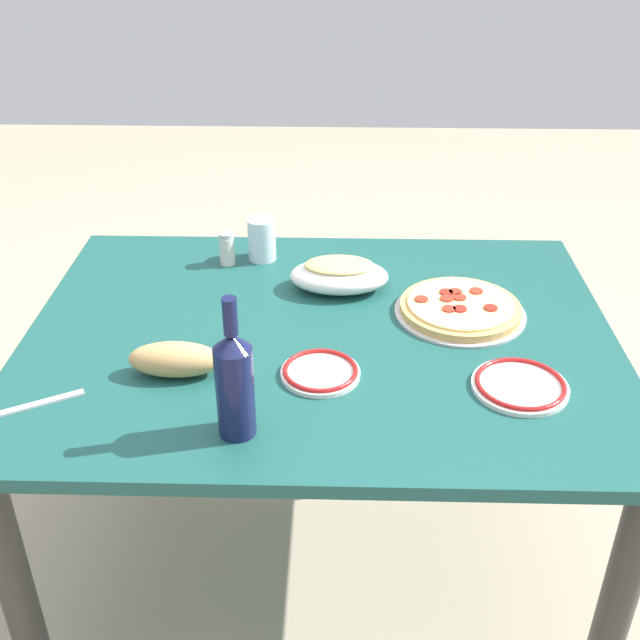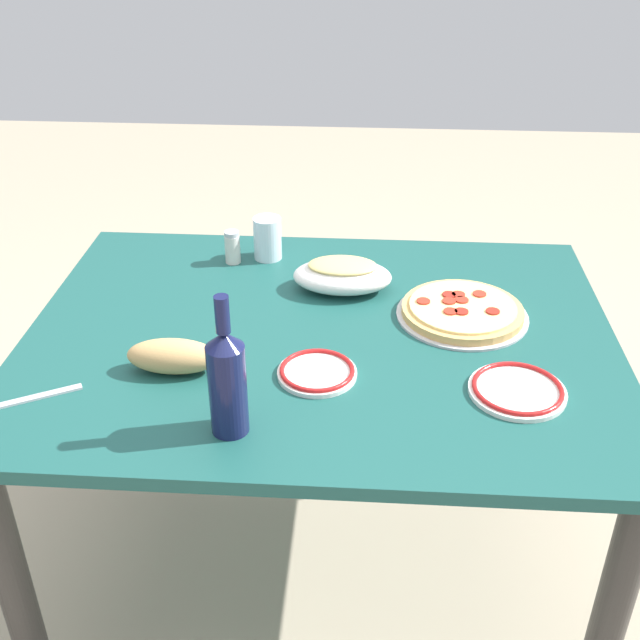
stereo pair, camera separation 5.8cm
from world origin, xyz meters
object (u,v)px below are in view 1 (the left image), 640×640
object	(u,v)px
pepperoni_pizza	(460,308)
dining_table	(320,373)
side_plate_far	(520,385)
spice_shaker	(227,249)
side_plate_near	(320,372)
water_glass	(262,239)
baked_pasta_dish	(339,274)
bread_loaf	(175,359)
wine_bottle	(234,382)

from	to	relation	value
pepperoni_pizza	dining_table	bearing A→B (deg)	-164.79
dining_table	pepperoni_pizza	distance (m)	0.36
dining_table	side_plate_far	world-z (taller)	side_plate_far
side_plate_far	spice_shaker	size ratio (longest dim) A/B	2.21
pepperoni_pizza	side_plate_near	size ratio (longest dim) A/B	1.85
water_glass	spice_shaker	xyz separation A→B (m)	(-0.09, -0.03, -0.01)
spice_shaker	side_plate_near	bearing A→B (deg)	-63.09
side_plate_near	spice_shaker	xyz separation A→B (m)	(-0.25, 0.50, 0.03)
water_glass	spice_shaker	distance (m)	0.09
pepperoni_pizza	baked_pasta_dish	world-z (taller)	baked_pasta_dish
pepperoni_pizza	spice_shaker	distance (m)	0.62
bread_loaf	dining_table	bearing A→B (deg)	31.00
bread_loaf	pepperoni_pizza	bearing A→B (deg)	23.15
dining_table	bread_loaf	xyz separation A→B (m)	(-0.29, -0.17, 0.15)
dining_table	bread_loaf	size ratio (longest dim) A/B	6.91
side_plate_near	spice_shaker	bearing A→B (deg)	116.91
water_glass	pepperoni_pizza	bearing A→B (deg)	-29.72
water_glass	side_plate_near	xyz separation A→B (m)	(0.17, -0.53, -0.05)
bread_loaf	spice_shaker	size ratio (longest dim) A/B	2.18
dining_table	wine_bottle	distance (m)	0.44
dining_table	pepperoni_pizza	world-z (taller)	pepperoni_pizza
dining_table	water_glass	bearing A→B (deg)	113.94
dining_table	pepperoni_pizza	bearing A→B (deg)	15.21
dining_table	side_plate_far	distance (m)	0.47
dining_table	side_plate_far	size ratio (longest dim) A/B	6.81
wine_bottle	spice_shaker	distance (m)	0.70
side_plate_far	spice_shaker	world-z (taller)	spice_shaker
baked_pasta_dish	pepperoni_pizza	bearing A→B (deg)	-21.97
wine_bottle	water_glass	xyz separation A→B (m)	(-0.02, 0.72, -0.06)
pepperoni_pizza	wine_bottle	bearing A→B (deg)	-136.33
baked_pasta_dish	side_plate_far	xyz separation A→B (m)	(0.36, -0.41, -0.03)
water_glass	side_plate_near	bearing A→B (deg)	-72.67
bread_loaf	side_plate_near	bearing A→B (deg)	0.59
pepperoni_pizza	baked_pasta_dish	bearing A→B (deg)	158.03
wine_bottle	spice_shaker	size ratio (longest dim) A/B	3.24
dining_table	side_plate_near	size ratio (longest dim) A/B	8.01
pepperoni_pizza	bread_loaf	xyz separation A→B (m)	(-0.61, -0.26, 0.02)
dining_table	spice_shaker	world-z (taller)	spice_shaker
side_plate_near	water_glass	bearing A→B (deg)	107.33
pepperoni_pizza	water_glass	distance (m)	0.56
baked_pasta_dish	wine_bottle	size ratio (longest dim) A/B	0.85
pepperoni_pizza	baked_pasta_dish	xyz separation A→B (m)	(-0.28, 0.11, 0.03)
dining_table	baked_pasta_dish	world-z (taller)	baked_pasta_dish
baked_pasta_dish	spice_shaker	distance (m)	0.32
dining_table	side_plate_near	world-z (taller)	side_plate_near
side_plate_far	spice_shaker	distance (m)	0.85
wine_bottle	spice_shaker	bearing A→B (deg)	98.88
pepperoni_pizza	baked_pasta_dish	size ratio (longest dim) A/B	1.26
baked_pasta_dish	wine_bottle	xyz separation A→B (m)	(-0.18, -0.56, 0.07)
baked_pasta_dish	side_plate_far	size ratio (longest dim) A/B	1.25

